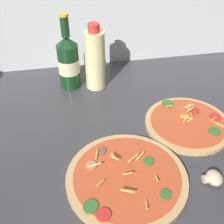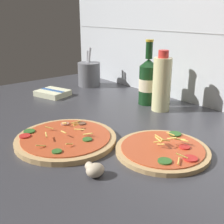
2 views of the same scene
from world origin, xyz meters
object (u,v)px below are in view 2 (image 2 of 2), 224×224
object	(u,v)px
utensil_crock	(89,74)
dish_towel	(53,93)
pizza_near	(66,139)
mushroom_left	(95,170)
pizza_far	(163,150)
oil_bottle	(162,83)
beer_bottle	(148,81)

from	to	relation	value
utensil_crock	dish_towel	bearing A→B (deg)	-78.91
pizza_near	dish_towel	size ratio (longest dim) A/B	1.82
mushroom_left	utensil_crock	bearing A→B (deg)	145.45
pizza_far	oil_bottle	world-z (taller)	oil_bottle
oil_bottle	dish_towel	size ratio (longest dim) A/B	1.42
pizza_near	oil_bottle	bearing A→B (deg)	91.77
beer_bottle	oil_bottle	xyz separation A→B (cm)	(8.63, -1.84, 0.88)
dish_towel	pizza_far	bearing A→B (deg)	-3.46
pizza_near	dish_towel	xyz separation A→B (cm)	(-44.70, 20.05, 0.35)
utensil_crock	dish_towel	world-z (taller)	utensil_crock
pizza_far	mushroom_left	xyz separation A→B (cm)	(-2.35, -20.32, 0.78)
pizza_near	utensil_crock	xyz separation A→B (cm)	(-49.21, 43.07, 5.17)
pizza_near	utensil_crock	size ratio (longest dim) A/B	1.52
pizza_far	mushroom_left	size ratio (longest dim) A/B	5.34
pizza_near	mushroom_left	xyz separation A→B (cm)	(19.57, -4.30, 0.66)
oil_bottle	dish_towel	world-z (taller)	oil_bottle
utensil_crock	dish_towel	xyz separation A→B (cm)	(4.51, -23.02, -4.83)
pizza_far	utensil_crock	size ratio (longest dim) A/B	1.30
beer_bottle	dish_towel	xyz separation A→B (cm)	(-34.78, -23.56, -8.14)
oil_bottle	pizza_far	bearing A→B (deg)	-47.97
oil_bottle	mushroom_left	xyz separation A→B (cm)	(20.86, -46.07, -8.70)
pizza_far	beer_bottle	xyz separation A→B (cm)	(-31.83, 27.59, 8.60)
oil_bottle	mushroom_left	size ratio (longest dim) A/B	4.85
pizza_far	utensil_crock	bearing A→B (deg)	159.18
beer_bottle	utensil_crock	world-z (taller)	beer_bottle
pizza_near	utensil_crock	world-z (taller)	utensil_crock
pizza_far	dish_towel	world-z (taller)	pizza_far
utensil_crock	pizza_near	bearing A→B (deg)	-41.19
mushroom_left	utensil_crock	xyz separation A→B (cm)	(-68.78, 47.37, 4.51)
dish_towel	utensil_crock	bearing A→B (deg)	101.09
mushroom_left	pizza_far	bearing A→B (deg)	83.41
pizza_far	oil_bottle	size ratio (longest dim) A/B	1.10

